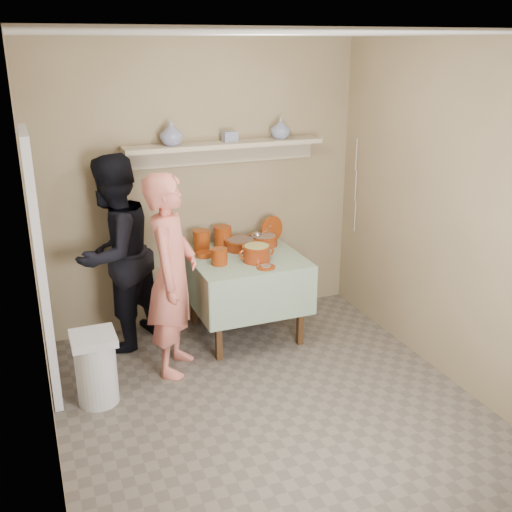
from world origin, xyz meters
name	(u,v)px	position (x,y,z in m)	size (l,w,h in m)	color
ground	(275,413)	(0.00, 0.00, 0.00)	(3.50, 3.50, 0.00)	#645A4F
tile_panel	(41,268)	(-1.46, 0.95, 1.00)	(0.06, 0.70, 2.00)	silver
plate_stack_a	(201,241)	(-0.07, 1.54, 0.86)	(0.15, 0.15, 0.20)	maroon
plate_stack_b	(223,237)	(0.15, 1.60, 0.86)	(0.16, 0.16, 0.20)	maroon
bowl_stack	(219,257)	(-0.02, 1.16, 0.83)	(0.14, 0.14, 0.14)	maroon
empty_bowl	(204,254)	(-0.09, 1.39, 0.78)	(0.15, 0.15, 0.04)	maroon
propped_lid	(272,229)	(0.64, 1.58, 0.88)	(0.26, 0.26, 0.02)	maroon
vase_right	(281,128)	(0.74, 1.63, 1.81)	(0.18, 0.18, 0.19)	navy
vase_left	(171,133)	(-0.28, 1.63, 1.82)	(0.19, 0.19, 0.20)	navy
ceramic_box	(230,137)	(0.25, 1.63, 1.77)	(0.13, 0.09, 0.09)	navy
person_cook	(172,275)	(-0.50, 0.90, 0.82)	(0.60, 0.39, 1.65)	#DC715F
person_helper	(115,254)	(-0.85, 1.49, 0.85)	(0.83, 0.65, 1.71)	black
room_shell	(277,199)	(0.00, 0.00, 1.61)	(3.04, 3.54, 2.62)	#927D59
serving_table	(245,268)	(0.25, 1.28, 0.64)	(0.97, 0.97, 0.76)	#4C2D16
cazuela_meat_a	(240,243)	(0.28, 1.46, 0.82)	(0.30, 0.30, 0.10)	#6B1E08
cazuela_meat_b	(263,239)	(0.52, 1.49, 0.82)	(0.28, 0.28, 0.10)	#6B1E08
ladle	(258,235)	(0.46, 1.49, 0.87)	(0.08, 0.26, 0.19)	silver
cazuela_rice	(257,252)	(0.30, 1.11, 0.85)	(0.33, 0.25, 0.14)	#6B1E08
front_plate	(266,267)	(0.31, 0.93, 0.77)	(0.16, 0.16, 0.03)	maroon
wall_shelf	(224,147)	(0.20, 1.65, 1.67)	(1.80, 0.25, 0.21)	tan
trash_bin	(96,368)	(-1.17, 0.63, 0.28)	(0.32, 0.32, 0.56)	silver
electrical_cord	(356,186)	(1.47, 1.48, 1.25)	(0.01, 0.05, 0.90)	silver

